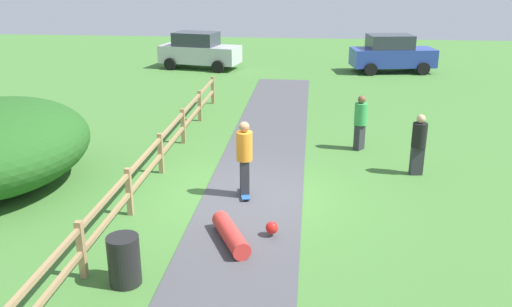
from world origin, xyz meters
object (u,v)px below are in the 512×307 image
object	(u,v)px
trash_bin	(124,260)
parked_car_silver	(199,50)
bystander_black	(419,142)
skater_riding	(244,155)
bystander_green	(360,120)
skater_fallen	(234,234)
parked_car_blue	(392,54)

from	to	relation	value
trash_bin	parked_car_silver	bearing A→B (deg)	98.06
bystander_black	skater_riding	bearing A→B (deg)	-156.29
skater_riding	bystander_black	bearing A→B (deg)	23.71
bystander_green	bystander_black	bearing A→B (deg)	-54.99
trash_bin	skater_fallen	world-z (taller)	trash_bin
trash_bin	parked_car_blue	world-z (taller)	parked_car_blue
skater_riding	parked_car_blue	size ratio (longest dim) A/B	0.42
skater_riding	bystander_green	xyz separation A→B (m)	(3.00, 3.84, -0.14)
trash_bin	parked_car_silver	size ratio (longest dim) A/B	0.20
skater_fallen	parked_car_silver	distance (m)	19.54
bystander_black	parked_car_blue	world-z (taller)	parked_car_blue
bystander_black	parked_car_blue	size ratio (longest dim) A/B	0.37
bystander_green	parked_car_blue	bearing A→B (deg)	78.55
bystander_black	parked_car_silver	world-z (taller)	parked_car_silver
parked_car_silver	parked_car_blue	distance (m)	10.11
trash_bin	skater_riding	world-z (taller)	skater_riding
skater_riding	bystander_black	xyz separation A→B (m)	(4.35, 1.91, -0.15)
bystander_black	parked_car_silver	bearing A→B (deg)	121.01
skater_fallen	parked_car_silver	world-z (taller)	parked_car_silver
bystander_black	bystander_green	world-z (taller)	bystander_green
bystander_black	parked_car_blue	bearing A→B (deg)	85.18
parked_car_silver	skater_fallen	bearing A→B (deg)	-76.38
parked_car_silver	parked_car_blue	size ratio (longest dim) A/B	1.01
skater_fallen	parked_car_blue	xyz separation A→B (m)	(5.52, 18.96, 0.76)
skater_fallen	parked_car_blue	world-z (taller)	parked_car_blue
trash_bin	parked_car_blue	size ratio (longest dim) A/B	0.20
skater_fallen	bystander_green	distance (m)	6.85
skater_riding	bystander_black	size ratio (longest dim) A/B	1.12
trash_bin	skater_riding	bearing A→B (deg)	67.82
skater_fallen	skater_riding	bearing A→B (deg)	91.84
bystander_black	bystander_green	xyz separation A→B (m)	(-1.35, 1.93, 0.01)
parked_car_silver	bystander_green	bearing A→B (deg)	-59.62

